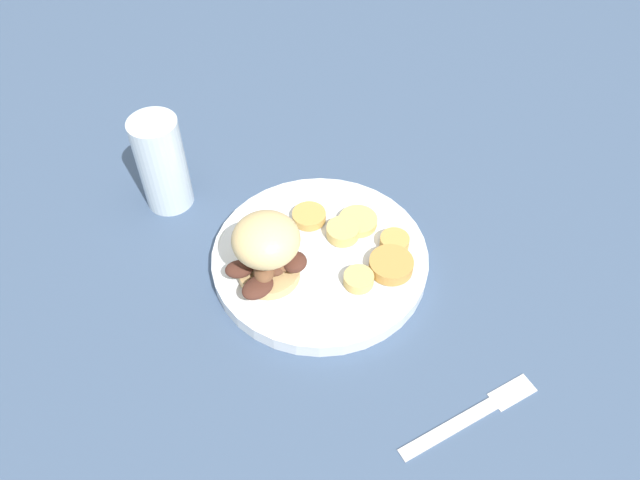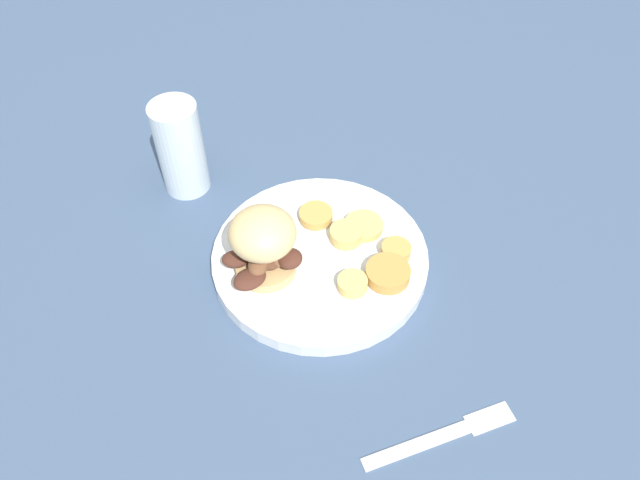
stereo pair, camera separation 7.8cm
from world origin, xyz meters
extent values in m
plane|color=#3D5170|center=(0.00, 0.00, 0.00)|extent=(4.00, 4.00, 0.00)
cylinder|color=white|center=(0.00, 0.00, 0.01)|extent=(0.28, 0.28, 0.02)
torus|color=white|center=(0.00, 0.00, 0.02)|extent=(0.28, 0.28, 0.01)
cylinder|color=tan|center=(-0.02, -0.07, 0.03)|extent=(0.08, 0.08, 0.01)
ellipsoid|color=#4C281E|center=(0.00, -0.10, 0.05)|extent=(0.03, 0.04, 0.01)
ellipsoid|color=#563323|center=(-0.02, -0.06, 0.05)|extent=(0.03, 0.04, 0.02)
ellipsoid|color=brown|center=(-0.01, -0.06, 0.05)|extent=(0.05, 0.05, 0.02)
ellipsoid|color=brown|center=(-0.01, -0.08, 0.05)|extent=(0.04, 0.04, 0.02)
ellipsoid|color=#563323|center=(-0.02, -0.07, 0.05)|extent=(0.05, 0.04, 0.02)
ellipsoid|color=#4C281E|center=(0.01, -0.05, 0.05)|extent=(0.04, 0.04, 0.02)
ellipsoid|color=#4C281E|center=(-0.04, -0.10, 0.04)|extent=(0.04, 0.04, 0.02)
ellipsoid|color=#E5C17F|center=(-0.02, -0.07, 0.09)|extent=(0.08, 0.08, 0.05)
cylinder|color=#BC8942|center=(0.08, 0.04, 0.03)|extent=(0.06, 0.06, 0.02)
cylinder|color=#DBB766|center=(0.00, 0.07, 0.03)|extent=(0.05, 0.05, 0.01)
cylinder|color=tan|center=(-0.05, 0.03, 0.03)|extent=(0.05, 0.05, 0.01)
cylinder|color=tan|center=(0.06, 0.08, 0.03)|extent=(0.04, 0.04, 0.02)
cylinder|color=#DBB766|center=(0.07, 0.00, 0.03)|extent=(0.04, 0.04, 0.01)
cylinder|color=#DBB766|center=(0.00, 0.04, 0.03)|extent=(0.04, 0.04, 0.02)
cube|color=silver|center=(0.26, -0.06, 0.00)|extent=(0.05, 0.12, 0.00)
cube|color=silver|center=(0.28, 0.02, 0.00)|extent=(0.04, 0.06, 0.00)
cylinder|color=silver|center=(-0.23, -0.07, 0.07)|extent=(0.06, 0.06, 0.14)
camera|label=1|loc=(0.36, -0.36, 0.64)|focal=35.00mm
camera|label=2|loc=(0.41, -0.30, 0.64)|focal=35.00mm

